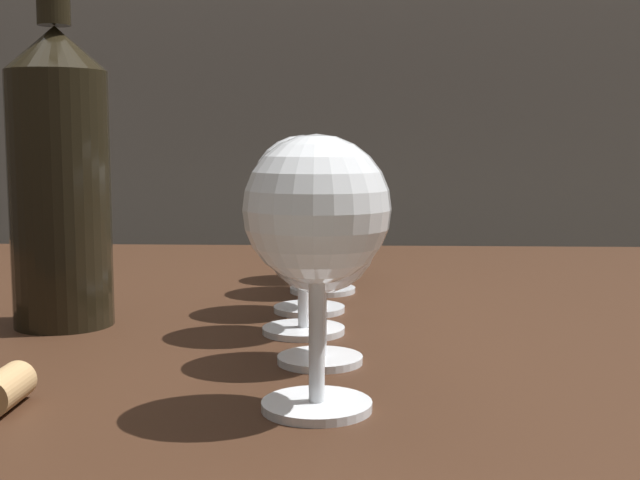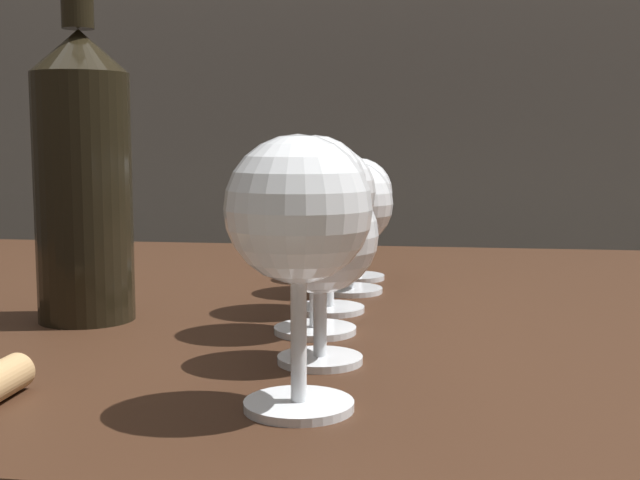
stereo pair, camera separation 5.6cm
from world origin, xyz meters
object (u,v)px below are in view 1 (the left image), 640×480
Objects in this scene: wine_glass_port at (315,197)px; wine_glass_chardonnay at (326,195)px; wine_glass_merlot at (320,239)px; wine_glass_amber at (303,193)px; wine_bottle at (59,171)px; cork at (4,389)px; wine_glass_rose at (317,216)px; wine_glass_pinot at (323,206)px.

wine_glass_port reaches higher than wine_glass_chardonnay.
wine_glass_merlot is 0.09m from wine_glass_amber.
cork is (0.04, -0.21, -0.11)m from wine_bottle.
wine_glass_chardonnay is at bearing 88.17° from wine_glass_amber.
wine_glass_amber is at bearing -91.83° from wine_glass_chardonnay.
wine_bottle is at bearing 135.68° from wine_glass_rose.
wine_bottle is (-0.20, -0.06, 0.02)m from wine_glass_port.
wine_glass_rose reaches higher than wine_glass_pinot.
wine_bottle is at bearing -142.44° from wine_glass_pinot.
wine_bottle is 7.54× the size of cork.
wine_glass_chardonnay is at bearing 89.88° from wine_glass_pinot.
wine_bottle is at bearing 173.61° from wine_glass_amber.
wine_glass_merlot is 0.82× the size of wine_glass_amber.
wine_glass_rose reaches higher than wine_glass_port.
wine_glass_rose is 1.17× the size of wine_glass_chardonnay.
wine_glass_merlot is 3.01× the size of cork.
wine_glass_rose is 0.45m from wine_glass_chardonnay.
wine_glass_amber is 0.26m from wine_glass_chardonnay.
wine_glass_pinot is (-0.01, 0.37, -0.02)m from wine_glass_rose.
wine_glass_merlot is at bearing -86.20° from wine_glass_port.
wine_bottle reaches higher than wine_glass_amber.
wine_glass_pinot reaches higher than cork.
wine_glass_rose is at bearing -88.74° from wine_glass_merlot.
cork is at bearing -79.55° from wine_bottle.
wine_glass_port is at bearing -91.91° from wine_glass_pinot.
wine_glass_merlot is 0.40× the size of wine_bottle.
wine_glass_port is at bearing 92.86° from wine_glass_rose.
wine_bottle is (-0.21, 0.11, 0.04)m from wine_glass_merlot.
wine_bottle is (-0.20, -0.24, 0.03)m from wine_glass_chardonnay.
wine_glass_amber is 1.05× the size of wine_glass_port.
wine_glass_pinot is 0.08m from wine_glass_chardonnay.
wine_glass_chardonnay is (0.00, 0.18, -0.01)m from wine_glass_port.
wine_glass_rose is 0.27m from wine_glass_port.
wine_glass_merlot is at bearing 30.93° from cork.
wine_glass_amber reaches higher than wine_glass_chardonnay.
wine_glass_amber reaches higher than wine_glass_pinot.
wine_glass_pinot is at bearing 88.09° from wine_glass_port.
wine_glass_rose is 1.21× the size of wine_glass_merlot.
wine_glass_pinot is 0.41× the size of wine_bottle.
wine_glass_chardonnay is at bearing 91.32° from wine_glass_merlot.
wine_glass_rose reaches higher than wine_glass_chardonnay.
wine_glass_pinot is 0.26m from wine_bottle.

